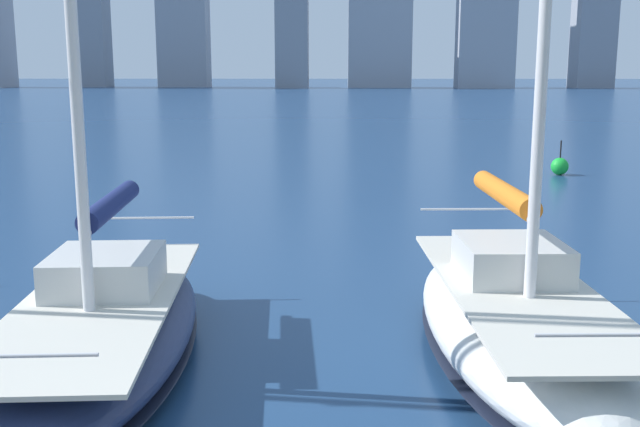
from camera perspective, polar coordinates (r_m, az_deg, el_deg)
sailboat_orange at (r=11.28m, az=14.69°, el=-7.72°), size 2.80×7.43×10.38m
sailboat_navy at (r=11.36m, az=-16.31°, el=-8.04°), size 3.17×7.69×11.17m
channel_buoy at (r=31.73m, az=17.80°, el=3.45°), size 0.70×0.70×1.40m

